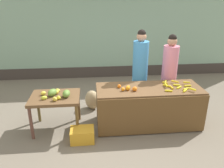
# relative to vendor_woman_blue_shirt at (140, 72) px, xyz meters

# --- Properties ---
(ground_plane) EXTENTS (24.00, 24.00, 0.00)m
(ground_plane) POSITION_rel_vendor_woman_blue_shirt_xyz_m (-0.45, -0.65, -0.96)
(ground_plane) COLOR #756B5B
(market_wall_back) EXTENTS (9.63, 0.23, 3.33)m
(market_wall_back) POSITION_rel_vendor_woman_blue_shirt_xyz_m (-0.45, 2.51, 0.67)
(market_wall_back) COLOR #8CB299
(market_wall_back) RESTS_ON ground
(fruit_stall_counter) EXTENTS (2.12, 0.83, 0.83)m
(fruit_stall_counter) POSITION_rel_vendor_woman_blue_shirt_xyz_m (0.06, -0.66, -0.54)
(fruit_stall_counter) COLOR brown
(fruit_stall_counter) RESTS_ON ground
(side_table_wooden) EXTENTS (0.95, 0.74, 0.73)m
(side_table_wooden) POSITION_rel_vendor_woman_blue_shirt_xyz_m (-1.82, -0.65, -0.33)
(side_table_wooden) COLOR brown
(side_table_wooden) RESTS_ON ground
(banana_bunch_pile) EXTENTS (0.63, 0.65, 0.07)m
(banana_bunch_pile) POSITION_rel_vendor_woman_blue_shirt_xyz_m (0.61, -0.67, -0.10)
(banana_bunch_pile) COLOR gold
(banana_bunch_pile) RESTS_ON fruit_stall_counter
(orange_pile) EXTENTS (0.36, 0.27, 0.09)m
(orange_pile) POSITION_rel_vendor_woman_blue_shirt_xyz_m (-0.38, -0.73, -0.09)
(orange_pile) COLOR orange
(orange_pile) RESTS_ON fruit_stall_counter
(mango_papaya_pile) EXTENTS (0.61, 0.54, 0.14)m
(mango_papaya_pile) POSITION_rel_vendor_woman_blue_shirt_xyz_m (-1.78, -0.66, -0.17)
(mango_papaya_pile) COLOR #D2DE3D
(mango_papaya_pile) RESTS_ON side_table_wooden
(vendor_woman_blue_shirt) EXTENTS (0.34, 0.34, 1.90)m
(vendor_woman_blue_shirt) POSITION_rel_vendor_woman_blue_shirt_xyz_m (0.00, 0.00, 0.00)
(vendor_woman_blue_shirt) COLOR #33333D
(vendor_woman_blue_shirt) RESTS_ON ground
(vendor_woman_pink_shirt) EXTENTS (0.34, 0.34, 1.80)m
(vendor_woman_pink_shirt) POSITION_rel_vendor_woman_blue_shirt_xyz_m (0.67, -0.05, -0.06)
(vendor_woman_pink_shirt) COLOR #33333D
(vendor_woman_pink_shirt) RESTS_ON ground
(produce_crate) EXTENTS (0.44, 0.33, 0.26)m
(produce_crate) POSITION_rel_vendor_woman_blue_shirt_xyz_m (-1.31, -1.13, -0.83)
(produce_crate) COLOR gold
(produce_crate) RESTS_ON ground
(produce_sack) EXTENTS (0.47, 0.46, 0.46)m
(produce_sack) POSITION_rel_vendor_woman_blue_shirt_xyz_m (-1.10, 0.16, -0.73)
(produce_sack) COLOR tan
(produce_sack) RESTS_ON ground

